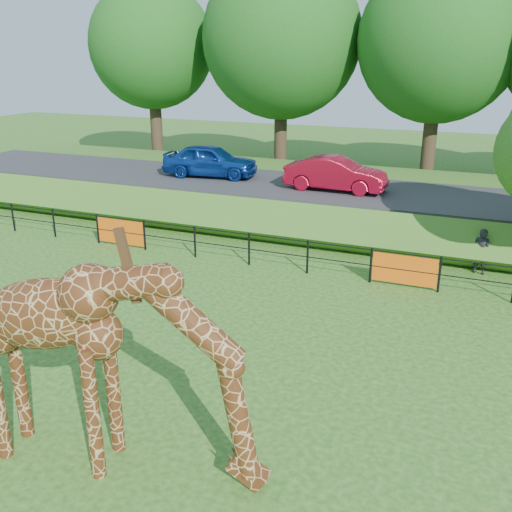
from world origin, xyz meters
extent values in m
plane|color=#1F5114|center=(0.00, 0.00, 0.00)|extent=(90.00, 90.00, 0.00)
cube|color=#1F5114|center=(0.00, 15.50, 0.65)|extent=(40.00, 9.00, 1.30)
cube|color=#2F2F32|center=(0.00, 14.00, 1.36)|extent=(40.00, 5.00, 0.12)
imported|color=#133FA2|center=(-6.44, 14.16, 2.13)|extent=(4.33, 2.17, 1.41)
imported|color=#AC0C25|center=(-0.64, 13.63, 2.08)|extent=(4.04, 1.50, 1.32)
imported|color=black|center=(5.04, 10.05, 0.74)|extent=(0.61, 0.47, 1.48)
cylinder|color=black|center=(-14.00, 22.00, 2.50)|extent=(0.70, 0.70, 5.00)
sphere|color=#124312|center=(-14.00, 22.00, 6.98)|extent=(7.20, 7.20, 7.20)
cylinder|color=black|center=(-6.00, 22.00, 2.50)|extent=(0.70, 0.70, 5.00)
sphere|color=#124312|center=(-6.00, 22.00, 7.31)|extent=(8.40, 8.40, 8.40)
cylinder|color=black|center=(2.00, 22.00, 2.50)|extent=(0.70, 0.70, 5.00)
sphere|color=#124312|center=(2.00, 22.00, 7.14)|extent=(7.80, 7.80, 7.80)
camera|label=1|loc=(4.88, -8.23, 6.64)|focal=40.00mm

